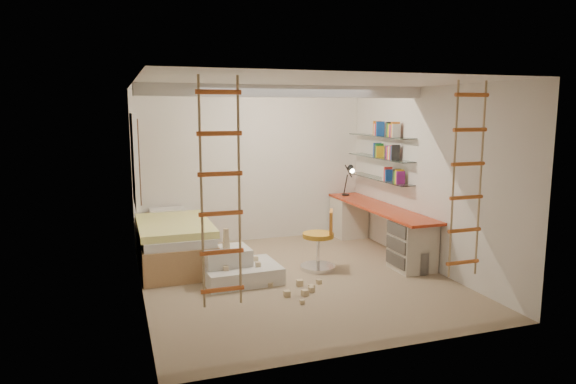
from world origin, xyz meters
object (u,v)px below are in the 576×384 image
object	(u,v)px
desk	(377,227)
bed	(174,242)
play_platform	(237,268)
swivel_chair	(320,248)

from	to	relation	value
desk	bed	xyz separation A→B (m)	(-3.20, 0.36, -0.07)
desk	play_platform	bearing A→B (deg)	-164.57
desk	swivel_chair	distance (m)	1.37
desk	swivel_chair	world-z (taller)	swivel_chair
desk	play_platform	xyz separation A→B (m)	(-2.49, -0.69, -0.23)
play_platform	swivel_chair	bearing A→B (deg)	4.85
desk	play_platform	distance (m)	2.59
swivel_chair	play_platform	world-z (taller)	swivel_chair
desk	swivel_chair	xyz separation A→B (m)	(-1.24, -0.58, -0.09)
bed	swivel_chair	xyz separation A→B (m)	(1.96, -0.94, -0.01)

